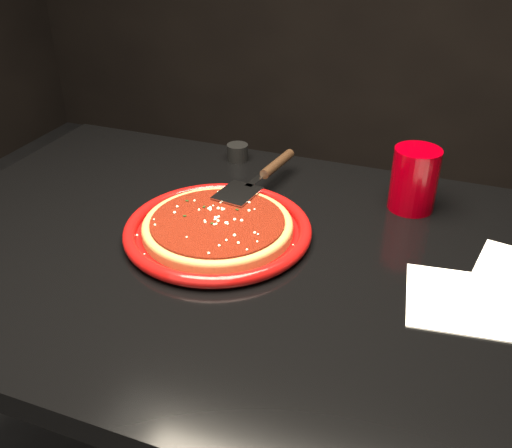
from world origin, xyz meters
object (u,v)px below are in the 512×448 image
(table, at_px, (243,403))
(ramekin, at_px, (238,152))
(cup, at_px, (414,179))
(plate, at_px, (218,230))
(pizza_server, at_px, (260,176))

(table, distance_m, ramekin, 0.54)
(cup, bearing_deg, plate, -143.42)
(table, xyz_separation_m, ramekin, (-0.14, 0.33, 0.39))
(cup, bearing_deg, pizza_server, -169.47)
(plate, relative_size, pizza_server, 1.15)
(table, distance_m, plate, 0.39)
(plate, relative_size, cup, 2.73)
(plate, bearing_deg, cup, 36.58)
(cup, xyz_separation_m, ramekin, (-0.39, 0.09, -0.04))
(pizza_server, bearing_deg, cup, 18.47)
(table, bearing_deg, plate, 155.33)
(pizza_server, relative_size, ramekin, 6.09)
(pizza_server, distance_m, ramekin, 0.18)
(plate, distance_m, ramekin, 0.32)
(ramekin, bearing_deg, pizza_server, -52.92)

